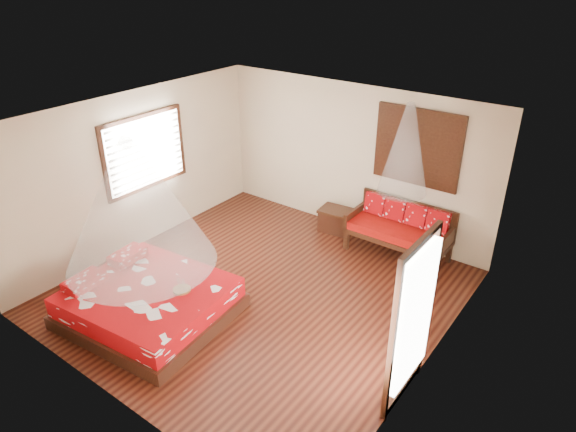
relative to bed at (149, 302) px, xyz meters
name	(u,v)px	position (x,y,z in m)	size (l,w,h in m)	color
room	(258,213)	(0.92, 1.45, 1.15)	(5.54, 5.54, 2.84)	black
bed	(149,302)	(0.00, 0.00, 0.00)	(2.37, 2.18, 0.65)	black
daybed	(400,227)	(2.16, 3.83, 0.27)	(1.78, 0.79, 0.94)	black
storage_chest	(336,220)	(0.82, 3.90, -0.03)	(0.69, 0.54, 0.45)	black
shutter_panel	(417,147)	(2.16, 4.17, 1.65)	(1.52, 0.06, 1.32)	black
window_left	(145,152)	(-1.79, 1.65, 1.45)	(0.10, 1.74, 1.34)	black
glazed_door	(410,322)	(3.64, 0.85, 0.82)	(0.08, 1.02, 2.16)	black
wine_tray	(182,287)	(0.46, 0.26, 0.30)	(0.26, 0.26, 0.21)	brown
mosquito_net_main	(135,204)	(0.02, 0.00, 1.60)	(2.04, 2.04, 1.80)	white
mosquito_net_daybed	(406,149)	(2.16, 3.70, 1.75)	(0.82, 0.82, 1.50)	white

